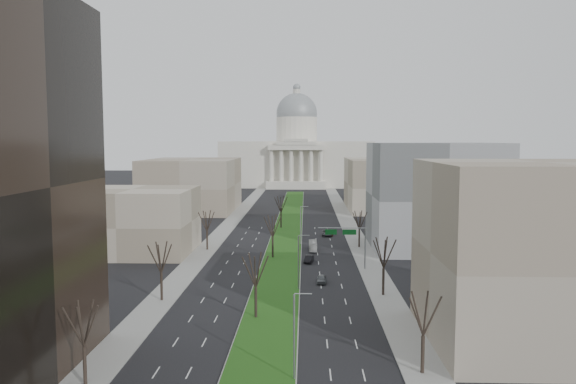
% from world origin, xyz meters
% --- Properties ---
extents(ground, '(600.00, 600.00, 0.00)m').
position_xyz_m(ground, '(0.00, 120.00, 0.00)').
color(ground, black).
rests_on(ground, ground).
extents(median, '(8.00, 222.03, 0.20)m').
position_xyz_m(median, '(0.00, 118.99, 0.10)').
color(median, '#999993').
rests_on(median, ground).
extents(sidewalk_left, '(5.00, 330.00, 0.15)m').
position_xyz_m(sidewalk_left, '(-17.50, 95.00, 0.07)').
color(sidewalk_left, gray).
rests_on(sidewalk_left, ground).
extents(sidewalk_right, '(5.00, 330.00, 0.15)m').
position_xyz_m(sidewalk_right, '(17.50, 95.00, 0.07)').
color(sidewalk_right, gray).
rests_on(sidewalk_right, ground).
extents(capitol, '(80.00, 46.00, 55.00)m').
position_xyz_m(capitol, '(0.00, 269.59, 16.31)').
color(capitol, beige).
rests_on(capitol, ground).
extents(building_beige_left, '(26.00, 22.00, 14.00)m').
position_xyz_m(building_beige_left, '(-33.00, 85.00, 7.00)').
color(building_beige_left, gray).
rests_on(building_beige_left, ground).
extents(building_tan_right, '(26.00, 24.00, 22.00)m').
position_xyz_m(building_tan_right, '(33.00, 32.00, 11.00)').
color(building_tan_right, gray).
rests_on(building_tan_right, ground).
extents(building_grey_right, '(28.00, 26.00, 24.00)m').
position_xyz_m(building_grey_right, '(34.00, 92.00, 12.00)').
color(building_grey_right, slate).
rests_on(building_grey_right, ground).
extents(building_far_left, '(30.00, 40.00, 18.00)m').
position_xyz_m(building_far_left, '(-35.00, 160.00, 9.00)').
color(building_far_left, gray).
rests_on(building_far_left, ground).
extents(building_far_right, '(30.00, 40.00, 18.00)m').
position_xyz_m(building_far_right, '(35.00, 165.00, 9.00)').
color(building_far_right, gray).
rests_on(building_far_right, ground).
extents(tree_left_near, '(5.10, 5.10, 9.18)m').
position_xyz_m(tree_left_near, '(-17.20, 18.00, 6.61)').
color(tree_left_near, black).
rests_on(tree_left_near, ground).
extents(tree_left_mid, '(5.40, 5.40, 9.72)m').
position_xyz_m(tree_left_mid, '(-17.20, 48.00, 7.00)').
color(tree_left_mid, black).
rests_on(tree_left_mid, ground).
extents(tree_left_far, '(5.28, 5.28, 9.50)m').
position_xyz_m(tree_left_far, '(-17.20, 88.00, 6.84)').
color(tree_left_far, black).
rests_on(tree_left_far, ground).
extents(tree_right_near, '(5.16, 5.16, 9.29)m').
position_xyz_m(tree_right_near, '(17.20, 22.00, 6.69)').
color(tree_right_near, black).
rests_on(tree_right_near, ground).
extents(tree_right_mid, '(5.52, 5.52, 9.94)m').
position_xyz_m(tree_right_mid, '(17.20, 52.00, 7.16)').
color(tree_right_mid, black).
rests_on(tree_right_mid, ground).
extents(tree_right_far, '(5.04, 5.04, 9.07)m').
position_xyz_m(tree_right_far, '(17.20, 92.00, 6.53)').
color(tree_right_far, black).
rests_on(tree_right_far, ground).
extents(tree_median_a, '(5.40, 5.40, 9.72)m').
position_xyz_m(tree_median_a, '(-2.00, 40.00, 7.00)').
color(tree_median_a, black).
rests_on(tree_median_a, ground).
extents(tree_median_b, '(5.40, 5.40, 9.72)m').
position_xyz_m(tree_median_b, '(-2.00, 80.00, 7.00)').
color(tree_median_b, black).
rests_on(tree_median_b, ground).
extents(tree_median_c, '(5.40, 5.40, 9.72)m').
position_xyz_m(tree_median_c, '(-2.00, 120.00, 7.00)').
color(tree_median_c, black).
rests_on(tree_median_c, ground).
extents(streetlamp_median_a, '(1.90, 0.20, 9.16)m').
position_xyz_m(streetlamp_median_a, '(3.76, 20.00, 4.81)').
color(streetlamp_median_a, gray).
rests_on(streetlamp_median_a, ground).
extents(streetlamp_median_b, '(1.90, 0.20, 9.16)m').
position_xyz_m(streetlamp_median_b, '(3.76, 55.00, 4.81)').
color(streetlamp_median_b, gray).
rests_on(streetlamp_median_b, ground).
extents(streetlamp_median_c, '(1.90, 0.20, 9.16)m').
position_xyz_m(streetlamp_median_c, '(3.76, 95.00, 4.81)').
color(streetlamp_median_c, gray).
rests_on(streetlamp_median_c, ground).
extents(mast_arm_signs, '(9.12, 0.24, 8.09)m').
position_xyz_m(mast_arm_signs, '(13.49, 70.03, 6.11)').
color(mast_arm_signs, gray).
rests_on(mast_arm_signs, ground).
extents(car_grey_near, '(1.85, 4.09, 1.36)m').
position_xyz_m(car_grey_near, '(7.64, 59.62, 0.68)').
color(car_grey_near, '#565B5E').
rests_on(car_grey_near, ground).
extents(car_black, '(2.19, 4.45, 1.40)m').
position_xyz_m(car_black, '(5.56, 75.94, 0.70)').
color(car_black, black).
rests_on(car_black, ground).
extents(car_red, '(2.23, 4.67, 1.31)m').
position_xyz_m(car_red, '(10.78, 108.13, 0.66)').
color(car_red, maroon).
rests_on(car_red, ground).
extents(car_grey_far, '(2.74, 5.57, 1.52)m').
position_xyz_m(car_grey_far, '(10.43, 108.02, 0.76)').
color(car_grey_far, '#484950').
rests_on(car_grey_far, ground).
extents(box_van, '(1.74, 7.39, 2.06)m').
position_xyz_m(box_van, '(6.53, 88.60, 1.03)').
color(box_van, silver).
rests_on(box_van, ground).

